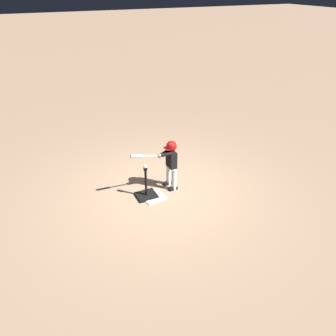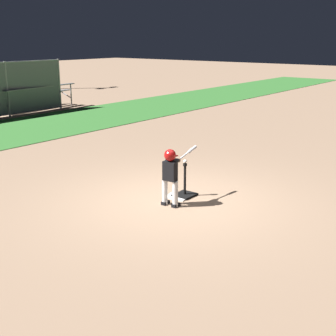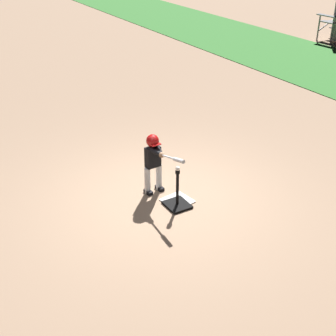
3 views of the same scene
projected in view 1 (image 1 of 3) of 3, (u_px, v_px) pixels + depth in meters
The scene contains 5 objects.
ground_plane at pixel (160, 191), 6.88m from camera, with size 90.00×90.00×0.00m, color #93755B.
home_plate at pixel (153, 196), 6.71m from camera, with size 0.44×0.44×0.02m, color white.
batting_tee at pixel (146, 192), 6.68m from camera, with size 0.41×0.37×0.67m.
batter_child at pixel (170, 159), 6.68m from camera, with size 1.00×0.34×1.08m.
baseball at pixel (145, 167), 6.38m from camera, with size 0.07×0.07×0.07m, color white.
Camera 1 is at (2.25, 5.24, 3.88)m, focal length 35.00 mm.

